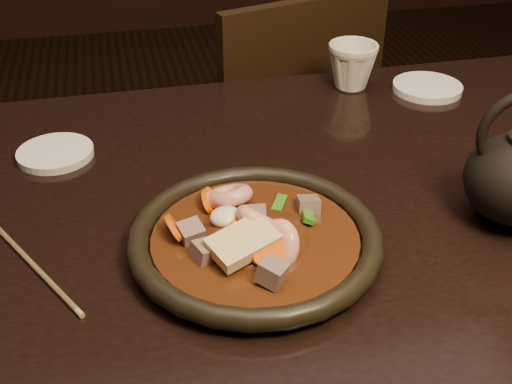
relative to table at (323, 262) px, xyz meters
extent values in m
cube|color=black|center=(0.00, 0.00, 0.06)|extent=(1.60, 0.90, 0.04)
cube|color=black|center=(0.09, 0.73, -0.26)|extent=(0.50, 0.50, 0.04)
cylinder|color=black|center=(0.20, 0.94, -0.48)|extent=(0.03, 0.03, 0.40)
cylinder|color=black|center=(0.29, 0.62, -0.48)|extent=(0.03, 0.03, 0.40)
cylinder|color=black|center=(-0.12, 0.84, -0.48)|extent=(0.03, 0.03, 0.40)
cylinder|color=black|center=(-0.02, 0.53, -0.48)|extent=(0.03, 0.03, 0.40)
cube|color=black|center=(0.14, 0.56, -0.03)|extent=(0.38, 0.14, 0.43)
cylinder|color=black|center=(-0.10, -0.05, 0.08)|extent=(0.28, 0.28, 0.01)
torus|color=black|center=(-0.10, -0.05, 0.10)|extent=(0.30, 0.30, 0.03)
cylinder|color=#3A1A0A|center=(-0.10, -0.05, 0.09)|extent=(0.25, 0.25, 0.01)
ellipsoid|color=#3A1A0A|center=(-0.10, -0.05, 0.09)|extent=(0.14, 0.13, 0.04)
torus|color=#E5A391|center=(-0.10, -0.03, 0.11)|extent=(0.08, 0.08, 0.06)
torus|color=#E5A391|center=(-0.09, -0.08, 0.10)|extent=(0.07, 0.08, 0.06)
torus|color=#E5A391|center=(-0.12, 0.03, 0.11)|extent=(0.08, 0.08, 0.05)
cube|color=#82685E|center=(-0.17, -0.07, 0.10)|extent=(0.04, 0.04, 0.03)
cube|color=#82685E|center=(-0.03, -0.01, 0.10)|extent=(0.03, 0.03, 0.03)
cube|color=#82685E|center=(-0.10, -0.02, 0.10)|extent=(0.03, 0.03, 0.03)
cube|color=#82685E|center=(-0.11, -0.13, 0.11)|extent=(0.04, 0.04, 0.03)
cube|color=#82685E|center=(-0.18, -0.04, 0.11)|extent=(0.03, 0.04, 0.03)
cylinder|color=#FF5E08|center=(-0.15, 0.03, 0.10)|extent=(0.04, 0.05, 0.04)
cylinder|color=#FF5E08|center=(-0.11, -0.04, 0.10)|extent=(0.05, 0.06, 0.04)
cylinder|color=#FF5E08|center=(-0.20, -0.02, 0.11)|extent=(0.03, 0.05, 0.04)
cylinder|color=#FF5E08|center=(-0.12, -0.04, 0.11)|extent=(0.06, 0.06, 0.04)
cylinder|color=#FF5E08|center=(-0.10, -0.10, 0.11)|extent=(0.06, 0.05, 0.04)
cube|color=#2E7616|center=(-0.03, -0.02, 0.10)|extent=(0.02, 0.05, 0.02)
cube|color=#2E7616|center=(-0.10, -0.05, 0.11)|extent=(0.02, 0.04, 0.03)
cube|color=#2E7616|center=(-0.09, -0.06, 0.11)|extent=(0.04, 0.03, 0.02)
cube|color=#2E7616|center=(-0.11, -0.06, 0.10)|extent=(0.04, 0.03, 0.03)
cube|color=#2E7616|center=(-0.06, 0.01, 0.10)|extent=(0.03, 0.04, 0.01)
ellipsoid|color=beige|center=(-0.13, -0.02, 0.11)|extent=(0.04, 0.04, 0.02)
ellipsoid|color=beige|center=(-0.10, -0.07, 0.11)|extent=(0.04, 0.04, 0.03)
ellipsoid|color=beige|center=(-0.09, -0.06, 0.10)|extent=(0.04, 0.04, 0.02)
ellipsoid|color=beige|center=(-0.11, -0.05, 0.11)|extent=(0.03, 0.03, 0.02)
ellipsoid|color=beige|center=(-0.11, -0.05, 0.11)|extent=(0.03, 0.04, 0.02)
cube|color=#EBD18C|center=(-0.13, -0.08, 0.12)|extent=(0.09, 0.08, 0.03)
cylinder|color=white|center=(-0.14, 0.02, 0.08)|extent=(0.09, 0.09, 0.01)
cylinder|color=white|center=(-0.34, 0.24, 0.08)|extent=(0.11, 0.11, 0.01)
cylinder|color=white|center=(0.30, 0.33, 0.08)|extent=(0.12, 0.12, 0.01)
imported|color=silver|center=(0.17, 0.37, 0.12)|extent=(0.11, 0.11, 0.09)
cylinder|color=tan|center=(-0.36, -0.03, 0.08)|extent=(0.11, 0.19, 0.01)
cylinder|color=tan|center=(-0.36, -0.02, 0.08)|extent=(0.11, 0.19, 0.01)
camera|label=1|loc=(-0.24, -0.63, 0.55)|focal=45.00mm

